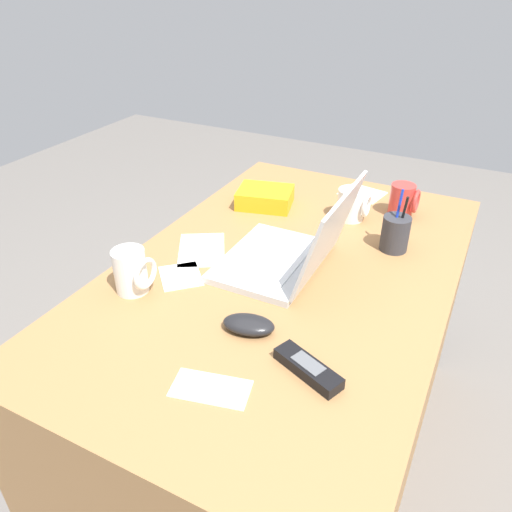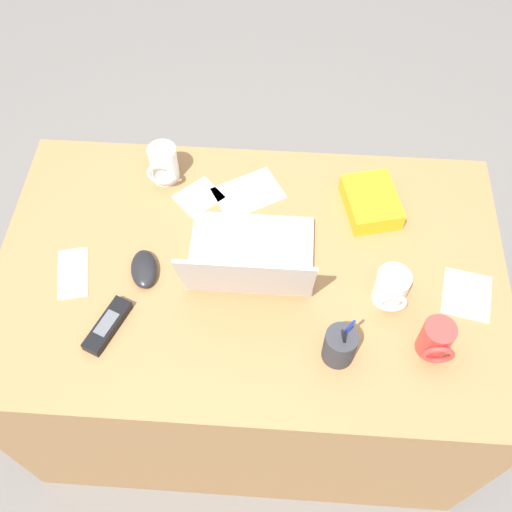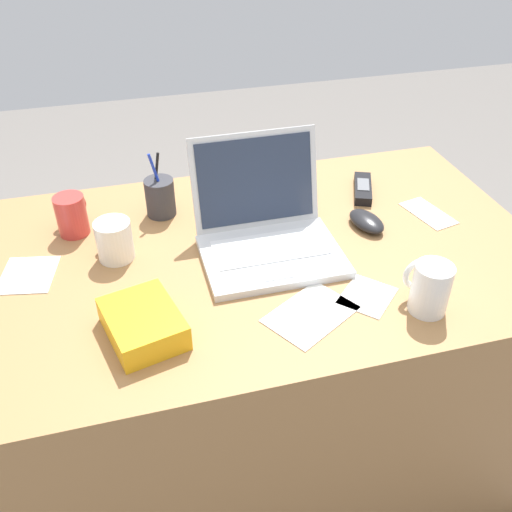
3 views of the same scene
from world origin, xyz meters
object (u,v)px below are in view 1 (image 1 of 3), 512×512
object	(u,v)px
computer_mouse	(249,324)
coffee_mug_white	(352,204)
laptop	(289,253)
cordless_phone	(308,368)
coffee_mug_tall	(132,271)
snack_bag	(265,197)
coffee_mug_spare	(403,200)
pen_holder	(395,233)

from	to	relation	value
computer_mouse	coffee_mug_white	bearing A→B (deg)	164.13
laptop	cordless_phone	world-z (taller)	laptop
coffee_mug_white	coffee_mug_tall	bearing A→B (deg)	-30.02
coffee_mug_tall	cordless_phone	bearing A→B (deg)	81.89
computer_mouse	snack_bag	world-z (taller)	snack_bag
computer_mouse	coffee_mug_white	world-z (taller)	coffee_mug_white
snack_bag	coffee_mug_tall	bearing A→B (deg)	-7.20
laptop	snack_bag	size ratio (longest dim) A/B	1.87
laptop	coffee_mug_tall	distance (m)	0.38
coffee_mug_white	coffee_mug_spare	size ratio (longest dim) A/B	0.94
laptop	pen_holder	distance (m)	0.30
pen_holder	snack_bag	size ratio (longest dim) A/B	1.02
coffee_mug_tall	coffee_mug_spare	distance (m)	0.83
computer_mouse	coffee_mug_tall	world-z (taller)	coffee_mug_tall
laptop	coffee_mug_tall	world-z (taller)	laptop
coffee_mug_spare	pen_holder	bearing A→B (deg)	7.37
computer_mouse	coffee_mug_white	xyz separation A→B (m)	(-0.60, 0.03, 0.03)
cordless_phone	computer_mouse	bearing A→B (deg)	-110.69
computer_mouse	coffee_mug_spare	size ratio (longest dim) A/B	1.12
coffee_mug_tall	laptop	bearing A→B (deg)	131.10
cordless_phone	pen_holder	xyz separation A→B (m)	(-0.54, 0.03, 0.04)
laptop	coffee_mug_white	distance (m)	0.35
coffee_mug_tall	pen_holder	size ratio (longest dim) A/B	0.64
pen_holder	coffee_mug_tall	bearing A→B (deg)	-46.75
coffee_mug_tall	coffee_mug_white	bearing A→B (deg)	149.98
cordless_phone	coffee_mug_tall	bearing A→B (deg)	-98.11
coffee_mug_tall	snack_bag	size ratio (longest dim) A/B	0.65
coffee_mug_white	pen_holder	bearing A→B (deg)	51.97
coffee_mug_white	pen_holder	distance (m)	0.20
cordless_phone	snack_bag	xyz separation A→B (m)	(-0.63, -0.40, 0.02)
computer_mouse	coffee_mug_spare	xyz separation A→B (m)	(-0.69, 0.16, 0.03)
cordless_phone	snack_bag	world-z (taller)	snack_bag
coffee_mug_tall	snack_bag	distance (m)	0.56
pen_holder	snack_bag	distance (m)	0.44
laptop	coffee_mug_white	size ratio (longest dim) A/B	3.32
coffee_mug_white	cordless_phone	world-z (taller)	coffee_mug_white
coffee_mug_spare	laptop	bearing A→B (deg)	-23.03
computer_mouse	snack_bag	xyz separation A→B (m)	(-0.57, -0.24, 0.01)
computer_mouse	pen_holder	size ratio (longest dim) A/B	0.66
computer_mouse	cordless_phone	size ratio (longest dim) A/B	0.73
snack_bag	cordless_phone	bearing A→B (deg)	32.37
coffee_mug_spare	coffee_mug_white	bearing A→B (deg)	-54.73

